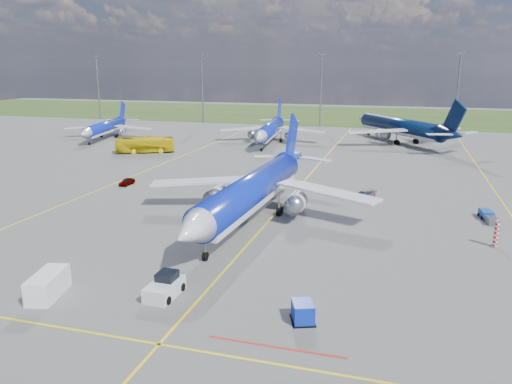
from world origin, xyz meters
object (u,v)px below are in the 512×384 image
(bg_jet_n, at_px, (399,142))
(service_car_c, at_px, (364,195))
(main_airliner, at_px, (253,220))
(service_car_a, at_px, (127,182))
(apron_bus, at_px, (145,145))
(warning_post, at_px, (496,234))
(bg_jet_nw, at_px, (106,139))
(service_van, at_px, (48,285))
(service_car_b, at_px, (245,188))
(baggage_tug_c, at_px, (294,156))
(uld_container, at_px, (303,312))
(baggage_tug_w, at_px, (488,217))
(bg_jet_nnw, at_px, (270,143))
(pushback_tug, at_px, (165,287))

(bg_jet_n, height_order, service_car_c, bg_jet_n)
(main_airliner, xyz_separation_m, service_car_a, (-25.33, 12.22, 0.58))
(apron_bus, relative_size, service_car_c, 3.27)
(warning_post, relative_size, bg_jet_nw, 0.09)
(bg_jet_n, distance_m, apron_bus, 63.18)
(bg_jet_n, bearing_deg, service_van, 39.27)
(service_van, relative_size, service_car_b, 1.08)
(baggage_tug_c, bearing_deg, main_airliner, -79.06)
(bg_jet_n, relative_size, baggage_tug_c, 8.10)
(uld_container, bearing_deg, warning_post, 31.08)
(service_car_b, height_order, baggage_tug_w, service_car_b)
(baggage_tug_c, bearing_deg, bg_jet_nnw, 123.98)
(service_car_a, bearing_deg, apron_bus, 114.52)
(bg_jet_n, relative_size, uld_container, 22.78)
(bg_jet_nnw, height_order, pushback_tug, bg_jet_nnw)
(bg_jet_nw, relative_size, baggage_tug_w, 6.84)
(warning_post, bearing_deg, service_car_a, 165.16)
(apron_bus, bearing_deg, bg_jet_nw, 25.90)
(uld_container, xyz_separation_m, baggage_tug_w, (17.56, 32.02, -0.29))
(pushback_tug, bearing_deg, baggage_tug_w, 47.01)
(bg_jet_nnw, bearing_deg, service_car_c, -66.38)
(pushback_tug, relative_size, uld_container, 2.93)
(uld_container, bearing_deg, baggage_tug_w, 39.99)
(pushback_tug, xyz_separation_m, apron_bus, (-36.52, 63.67, 1.02))
(bg_jet_nnw, relative_size, service_car_b, 8.72)
(apron_bus, relative_size, baggage_tug_w, 2.68)
(baggage_tug_c, bearing_deg, pushback_tug, -81.69)
(bg_jet_n, xyz_separation_m, service_van, (-27.46, -98.58, 1.03))
(service_van, xyz_separation_m, service_car_c, (23.22, 40.16, -0.45))
(bg_jet_nw, distance_m, baggage_tug_c, 56.77)
(bg_jet_nw, bearing_deg, baggage_tug_c, -27.24)
(warning_post, distance_m, service_car_c, 22.49)
(baggage_tug_w, bearing_deg, pushback_tug, -141.32)
(service_car_b, relative_size, service_car_c, 1.10)
(service_car_c, bearing_deg, service_car_a, -136.52)
(pushback_tug, xyz_separation_m, service_van, (-9.50, -2.96, 0.24))
(service_van, relative_size, baggage_tug_c, 0.85)
(pushback_tug, xyz_separation_m, service_car_c, (13.72, 37.20, -0.21))
(warning_post, bearing_deg, bg_jet_nw, 145.42)
(main_airliner, bearing_deg, bg_jet_n, 79.40)
(warning_post, bearing_deg, service_car_c, 133.11)
(baggage_tug_c, bearing_deg, warning_post, -48.66)
(uld_container, height_order, baggage_tug_c, uld_container)
(warning_post, xyz_separation_m, bg_jet_nnw, (-42.38, 64.36, -1.50))
(uld_container, xyz_separation_m, apron_bus, (-48.72, 64.75, 1.02))
(bg_jet_nw, distance_m, bg_jet_n, 77.01)
(bg_jet_n, bearing_deg, baggage_tug_c, 20.23)
(main_airliner, xyz_separation_m, pushback_tug, (-0.99, -22.73, 0.78))
(service_van, bearing_deg, warning_post, 18.55)
(apron_bus, height_order, baggage_tug_c, apron_bus)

